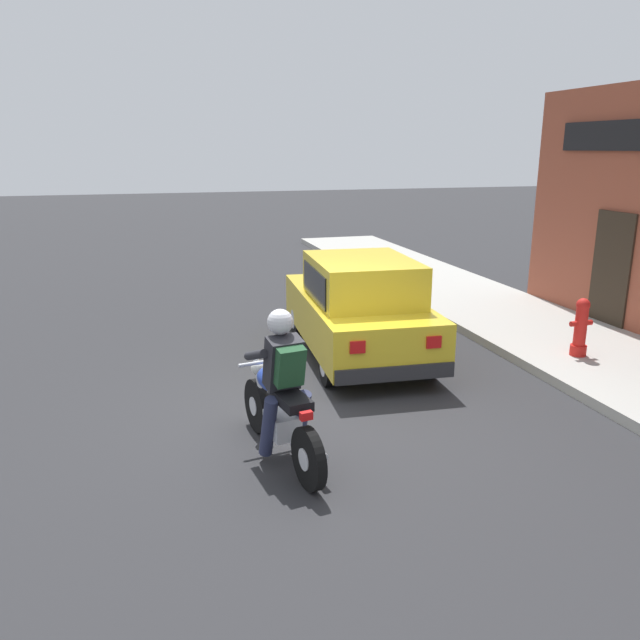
{
  "coord_description": "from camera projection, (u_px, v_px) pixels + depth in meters",
  "views": [
    {
      "loc": [
        -1.8,
        -6.72,
        3.16
      ],
      "look_at": [
        0.39,
        0.93,
        0.95
      ],
      "focal_mm": 35.0,
      "sensor_mm": 36.0,
      "label": 1
    }
  ],
  "objects": [
    {
      "name": "ground_plane",
      "position": [
        310.0,
        418.0,
        7.54
      ],
      "size": [
        80.0,
        80.0,
        0.0
      ],
      "primitive_type": "plane",
      "color": "#2B2B2D"
    },
    {
      "name": "sidewalk_curb",
      "position": [
        515.0,
        320.0,
        11.57
      ],
      "size": [
        2.6,
        22.0,
        0.14
      ],
      "primitive_type": "cube",
      "color": "#ADAAA3",
      "rests_on": "ground"
    },
    {
      "name": "motorcycle_with_rider",
      "position": [
        281.0,
        398.0,
        6.4
      ],
      "size": [
        0.68,
        2.01,
        1.62
      ],
      "color": "black",
      "rests_on": "ground"
    },
    {
      "name": "car_hatchback",
      "position": [
        358.0,
        308.0,
        9.59
      ],
      "size": [
        1.89,
        3.88,
        1.57
      ],
      "color": "black",
      "rests_on": "ground"
    },
    {
      "name": "fire_hydrant",
      "position": [
        581.0,
        328.0,
        9.26
      ],
      "size": [
        0.36,
        0.24,
        0.88
      ],
      "color": "red",
      "rests_on": "sidewalk_curb"
    }
  ]
}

